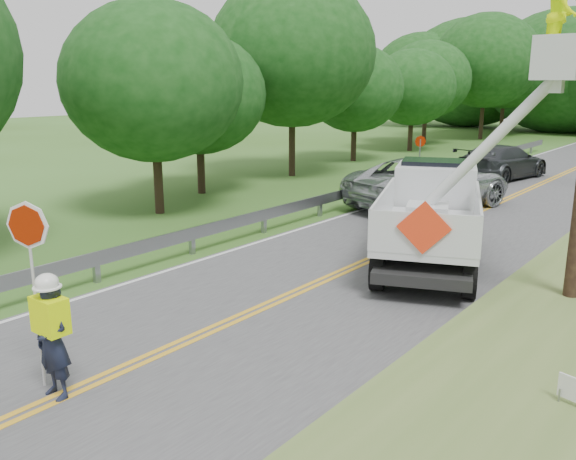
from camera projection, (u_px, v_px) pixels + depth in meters
The scene contains 10 objects.
ground at pixel (25, 414), 8.39m from camera, with size 140.00×140.00×0.00m, color #335A17.
road at pixel (442, 228), 19.06m from camera, with size 7.20×96.00×0.03m.
guardrail at pixel (351, 193), 22.03m from camera, with size 0.18×48.00×0.77m.
treeline_left at pixel (390, 69), 35.59m from camera, with size 10.08×55.45×9.93m.
flagger at pixel (51, 331), 8.59m from camera, with size 1.10×0.43×2.88m.
bucket_truck at pixel (440, 201), 15.66m from camera, with size 5.72×7.02×6.59m.
suv_silver at pixel (430, 182), 21.95m from camera, with size 3.08×6.69×1.86m, color #B6BBBF.
suv_darkgrey at pixel (502, 162), 28.52m from camera, with size 2.30×5.66×1.64m, color #363A3E.
stop_sign_permanent at pixel (420, 154), 25.76m from camera, with size 0.36×0.37×2.31m.
yard_sign at pixel (575, 392), 7.97m from camera, with size 0.48×0.15×0.71m.
Camera 1 is at (7.56, -3.61, 4.54)m, focal length 37.13 mm.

